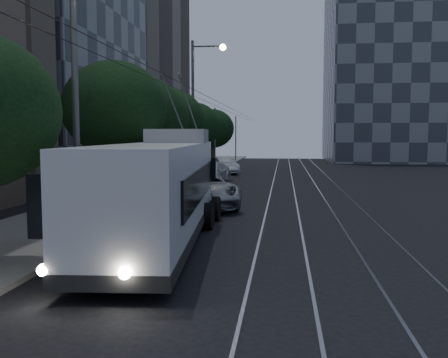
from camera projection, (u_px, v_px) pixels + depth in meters
name	position (u px, v px, depth m)	size (l,w,h in m)	color
ground	(250.00, 244.00, 15.99)	(120.00, 120.00, 0.00)	black
sidewalk	(167.00, 182.00, 36.66)	(5.00, 90.00, 0.15)	slate
tram_rails	(304.00, 184.00, 35.47)	(4.52, 90.00, 0.02)	#9C9CA4
overhead_wires	(200.00, 135.00, 36.06)	(2.23, 90.00, 6.00)	black
building_glass_mid	(27.00, 7.00, 38.85)	(14.40, 18.40, 26.80)	#373D47
building_tan_far	(113.00, 16.00, 58.28)	(14.40, 22.40, 34.80)	gray
building_distant_right	(411.00, 72.00, 67.19)	(22.00, 18.00, 24.00)	#373D47
trolleybus	(159.00, 190.00, 16.00)	(3.51, 12.45, 5.63)	silver
pickup_silver	(198.00, 188.00, 24.19)	(3.06, 6.63, 1.84)	gray
car_white_a	(199.00, 181.00, 30.60)	(1.66, 4.12, 1.40)	silver
car_white_b	(210.00, 173.00, 36.46)	(2.09, 5.14, 1.49)	silver
car_white_c	(225.00, 166.00, 45.11)	(1.56, 4.48, 1.48)	#B2B2B6
car_white_d	(226.00, 166.00, 46.62)	(1.44, 3.57, 1.22)	silver
tree_1	(114.00, 109.00, 22.29)	(4.69, 4.69, 6.80)	#32231B
tree_2	(141.00, 119.00, 26.51)	(5.02, 5.02, 6.61)	#32231B
tree_3	(170.00, 121.00, 33.18)	(4.64, 4.64, 6.55)	#32231B
tree_4	(194.00, 126.00, 41.77)	(4.44, 4.44, 6.24)	#32231B
tree_5	(213.00, 129.00, 52.85)	(4.56, 4.56, 6.25)	#32231B
streetlamp_near	(87.00, 73.00, 14.90)	(2.15, 0.44, 8.71)	#5A5A5D
streetlamp_far	(199.00, 99.00, 34.43)	(2.41, 0.44, 9.95)	#5A5A5D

